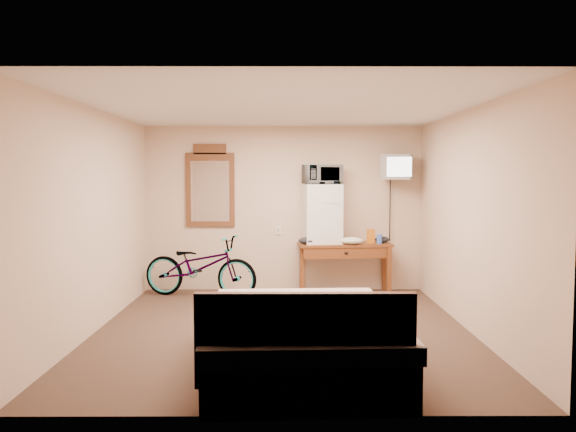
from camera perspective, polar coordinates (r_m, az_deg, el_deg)
The scene contains 13 objects.
room at distance 6.28m, azimuth -0.55°, elevation -0.43°, with size 4.60×4.64×2.50m.
desk at distance 8.38m, azimuth 5.79°, elevation -3.59°, with size 1.41×0.64×0.75m.
mini_fridge at distance 8.36m, azimuth 3.47°, elevation 0.24°, with size 0.59×0.57×0.88m.
microwave at distance 8.34m, azimuth 3.49°, elevation 4.24°, with size 0.52×0.36×0.29m, color white.
snack_bag at distance 8.40m, azimuth 8.41°, elevation -2.04°, with size 0.11×0.06×0.21m, color orange.
blue_cup at distance 8.39m, azimuth 9.27°, elevation -2.31°, with size 0.08×0.08×0.14m, color #4069DB.
cloth_cream at distance 8.25m, azimuth 6.48°, elevation -2.51°, with size 0.35×0.27×0.11m, color silver.
cloth_dark_a at distance 8.20m, azimuth 2.08°, elevation -2.52°, with size 0.29×0.22×0.11m, color black.
cloth_dark_b at distance 8.50m, azimuth 9.54°, elevation -2.38°, with size 0.21×0.17×0.10m, color black.
crt_television at distance 8.44m, azimuth 10.99°, elevation 4.90°, with size 0.51×0.61×0.37m.
wall_mirror at distance 8.61m, azimuth -7.91°, elevation 2.97°, with size 0.74×0.04×1.25m.
bicycle at distance 8.22m, azimuth -8.91°, elevation -5.06°, with size 0.60×1.70×0.90m, color black.
bed at distance 5.10m, azimuth 1.40°, elevation -12.44°, with size 1.73×2.24×0.90m.
Camera 1 is at (0.04, -6.26, 1.73)m, focal length 35.00 mm.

